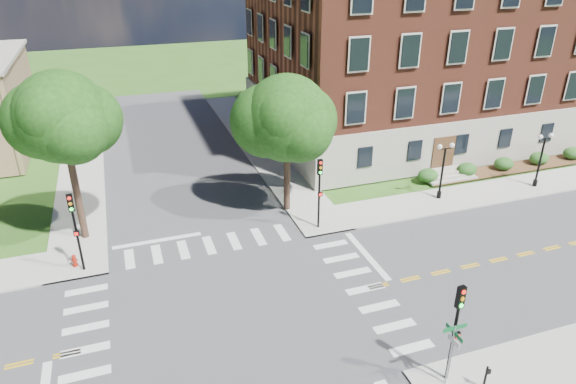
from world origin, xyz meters
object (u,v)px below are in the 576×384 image
object	(u,v)px
twin_lamp_east	(541,157)
fire_hydrant	(75,261)
traffic_signal_se	(456,322)
traffic_signal_nw	(75,223)
twin_lamp_west	(443,168)
traffic_signal_ne	(319,185)
street_sign_pole	(452,344)
push_button_post	(486,377)

from	to	relation	value
twin_lamp_east	fire_hydrant	size ratio (longest dim) A/B	5.64
traffic_signal_se	traffic_signal_nw	world-z (taller)	same
twin_lamp_west	twin_lamp_east	xyz separation A→B (m)	(8.18, -0.64, 0.00)
twin_lamp_east	traffic_signal_se	bearing A→B (deg)	-141.06
traffic_signal_ne	fire_hydrant	size ratio (longest dim) A/B	6.40
twin_lamp_west	street_sign_pole	distance (m)	18.21
traffic_signal_nw	traffic_signal_ne	bearing A→B (deg)	0.75
traffic_signal_ne	street_sign_pole	bearing A→B (deg)	-89.46
twin_lamp_east	fire_hydrant	xyz separation A→B (m)	(-33.22, -0.14, -2.06)
traffic_signal_se	traffic_signal_nw	distance (m)	20.25
traffic_signal_nw	push_button_post	bearing A→B (deg)	-42.58
traffic_signal_ne	push_button_post	xyz separation A→B (m)	(1.47, -14.92, -2.39)
twin_lamp_west	push_button_post	size ratio (longest dim) A/B	3.53
traffic_signal_se	street_sign_pole	world-z (taller)	traffic_signal_se
traffic_signal_se	traffic_signal_ne	world-z (taller)	same
traffic_signal_nw	street_sign_pole	world-z (taller)	traffic_signal_nw
push_button_post	twin_lamp_east	bearing A→B (deg)	42.72
twin_lamp_east	fire_hydrant	bearing A→B (deg)	-179.76
fire_hydrant	push_button_post	bearing A→B (deg)	-42.81
street_sign_pole	traffic_signal_nw	bearing A→B (deg)	136.47
traffic_signal_se	push_button_post	distance (m)	2.83
street_sign_pole	push_button_post	bearing A→B (deg)	-30.08
traffic_signal_ne	traffic_signal_se	bearing A→B (deg)	-88.63
traffic_signal_nw	twin_lamp_west	bearing A→B (deg)	3.13
traffic_signal_ne	twin_lamp_east	bearing A→B (deg)	1.61
traffic_signal_se	street_sign_pole	bearing A→B (deg)	-130.88
traffic_signal_ne	push_button_post	world-z (taller)	traffic_signal_ne
fire_hydrant	twin_lamp_west	bearing A→B (deg)	1.78
twin_lamp_west	street_sign_pole	size ratio (longest dim) A/B	1.36
traffic_signal_se	push_button_post	bearing A→B (deg)	-41.43
push_button_post	fire_hydrant	size ratio (longest dim) A/B	1.60
traffic_signal_ne	twin_lamp_west	xyz separation A→B (m)	(10.01, 1.15, -0.66)
traffic_signal_se	twin_lamp_east	xyz separation A→B (m)	(17.85, 14.43, -0.66)
street_sign_pole	push_button_post	world-z (taller)	street_sign_pole
traffic_signal_ne	push_button_post	size ratio (longest dim) A/B	4.00
push_button_post	traffic_signal_ne	bearing A→B (deg)	95.64
push_button_post	fire_hydrant	bearing A→B (deg)	137.19
street_sign_pole	traffic_signal_ne	bearing A→B (deg)	90.54
traffic_signal_ne	traffic_signal_nw	size ratio (longest dim) A/B	1.00
fire_hydrant	traffic_signal_nw	bearing A→B (deg)	-49.53
twin_lamp_west	fire_hydrant	bearing A→B (deg)	-178.22
traffic_signal_se	street_sign_pole	size ratio (longest dim) A/B	1.55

